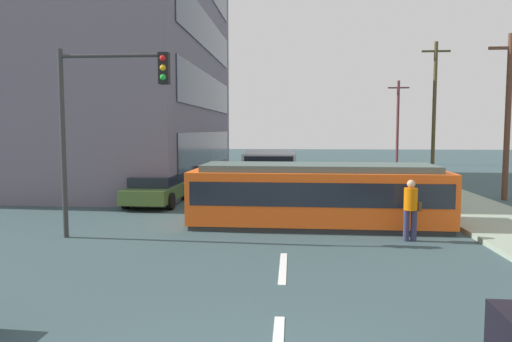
% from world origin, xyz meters
% --- Properties ---
extents(ground_plane, '(120.00, 120.00, 0.00)m').
position_xyz_m(ground_plane, '(0.00, 10.00, 0.00)').
color(ground_plane, '#33484B').
extents(lane_stripe_2, '(0.16, 2.40, 0.01)m').
position_xyz_m(lane_stripe_2, '(0.00, 6.00, 0.01)').
color(lane_stripe_2, silver).
rests_on(lane_stripe_2, ground).
extents(lane_stripe_3, '(0.16, 2.40, 0.01)m').
position_xyz_m(lane_stripe_3, '(0.00, 16.73, 0.01)').
color(lane_stripe_3, silver).
rests_on(lane_stripe_3, ground).
extents(lane_stripe_4, '(0.16, 2.40, 0.01)m').
position_xyz_m(lane_stripe_4, '(0.00, 22.73, 0.01)').
color(lane_stripe_4, silver).
rests_on(lane_stripe_4, ground).
extents(corner_building, '(17.83, 17.73, 16.00)m').
position_xyz_m(corner_building, '(-13.40, 22.63, 8.00)').
color(corner_building, slate).
rests_on(corner_building, ground).
extents(streetcar_tram, '(7.95, 2.69, 1.95)m').
position_xyz_m(streetcar_tram, '(0.99, 10.73, 1.01)').
color(streetcar_tram, '#F15717').
rests_on(streetcar_tram, ground).
extents(city_bus, '(2.71, 5.90, 1.88)m').
position_xyz_m(city_bus, '(-0.99, 20.45, 1.08)').
color(city_bus, '#AEB4BF').
rests_on(city_bus, ground).
extents(pedestrian_crossing, '(0.47, 0.36, 1.67)m').
position_xyz_m(pedestrian_crossing, '(3.39, 8.80, 0.94)').
color(pedestrian_crossing, '#2F2F4E').
rests_on(pedestrian_crossing, ground).
extents(parked_sedan_mid, '(2.05, 4.38, 1.19)m').
position_xyz_m(parked_sedan_mid, '(-5.23, 14.69, 0.62)').
color(parked_sedan_mid, '#41602C').
rests_on(parked_sedan_mid, ground).
extents(parked_sedan_far, '(1.99, 4.43, 1.19)m').
position_xyz_m(parked_sedan_far, '(-4.95, 20.75, 0.62)').
color(parked_sedan_far, black).
rests_on(parked_sedan_far, ground).
extents(traffic_light_mast, '(3.08, 0.33, 5.20)m').
position_xyz_m(traffic_light_mast, '(-4.93, 8.53, 3.66)').
color(traffic_light_mast, '#333333').
rests_on(traffic_light_mast, ground).
extents(utility_pole_mid, '(1.80, 0.24, 7.03)m').
position_xyz_m(utility_pole_mid, '(9.31, 16.93, 3.69)').
color(utility_pole_mid, brown).
rests_on(utility_pole_mid, ground).
extents(utility_pole_far, '(1.80, 0.24, 8.63)m').
position_xyz_m(utility_pole_far, '(9.36, 27.86, 4.50)').
color(utility_pole_far, brown).
rests_on(utility_pole_far, ground).
extents(utility_pole_distant, '(1.80, 0.24, 7.17)m').
position_xyz_m(utility_pole_distant, '(9.21, 37.96, 3.76)').
color(utility_pole_distant, brown).
rests_on(utility_pole_distant, ground).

